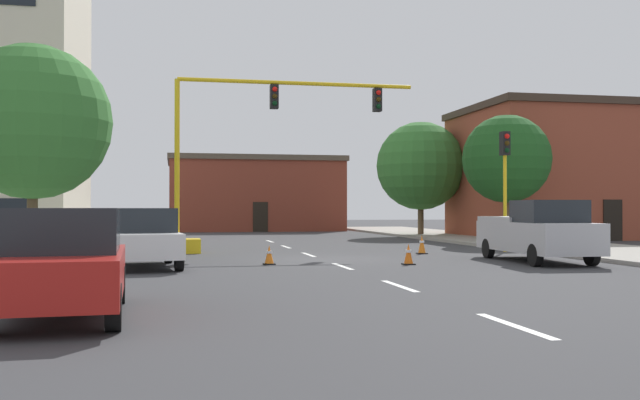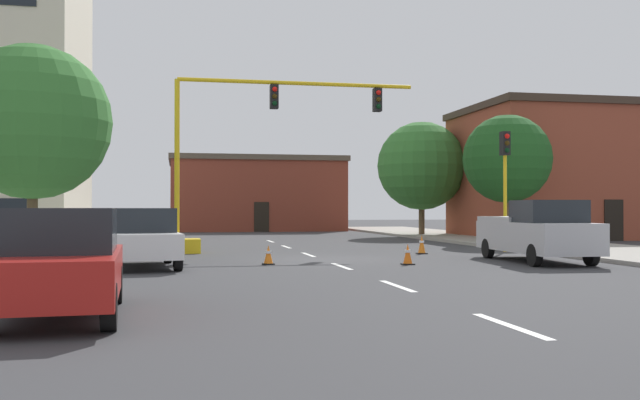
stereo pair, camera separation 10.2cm
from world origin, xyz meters
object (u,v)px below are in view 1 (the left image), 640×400
tree_right_mid (506,159)px  tree_left_near (33,122)px  pickup_truck_silver (537,232)px  traffic_cone_roadside_a (422,245)px  traffic_light_pole_right (505,163)px  traffic_cone_roadside_b (269,255)px  traffic_cone_roadside_c (408,254)px  traffic_signal_gantry (214,193)px  tree_right_far (421,166)px  sedan_white_near_left (145,237)px  sedan_red_mid_left (63,262)px

tree_right_mid → tree_left_near: bearing=-163.0°
pickup_truck_silver → traffic_cone_roadside_a: pickup_truck_silver is taller
traffic_light_pole_right → traffic_cone_roadside_b: (-10.08, -4.55, -3.24)m
traffic_cone_roadside_b → traffic_cone_roadside_c: traffic_cone_roadside_c is taller
traffic_signal_gantry → pickup_truck_silver: (10.01, -6.92, -1.35)m
traffic_signal_gantry → traffic_cone_roadside_a: 8.31m
traffic_light_pole_right → tree_right_far: (1.97, 15.52, 0.82)m
tree_right_far → traffic_cone_roadside_b: 23.75m
pickup_truck_silver → sedan_white_near_left: size_ratio=1.18×
tree_right_far → pickup_truck_silver: tree_right_far is taller
traffic_signal_gantry → pickup_truck_silver: 12.24m
tree_right_mid → traffic_cone_roadside_a: size_ratio=8.69×
traffic_cone_roadside_c → sedan_red_mid_left: bearing=-134.3°
tree_right_mid → tree_right_far: bearing=96.8°
tree_right_mid → traffic_cone_roadside_b: size_ratio=10.62×
traffic_cone_roadside_a → traffic_cone_roadside_b: bearing=-148.2°
traffic_light_pole_right → pickup_truck_silver: traffic_light_pole_right is taller
sedan_red_mid_left → traffic_cone_roadside_c: 12.62m
traffic_light_pole_right → tree_left_near: tree_left_near is taller
sedan_white_near_left → traffic_cone_roadside_a: bearing=22.8°
traffic_cone_roadside_a → traffic_cone_roadside_b: size_ratio=1.22×
tree_right_far → traffic_cone_roadside_a: (-5.68, -16.12, -3.99)m
tree_right_mid → sedan_red_mid_left: size_ratio=1.38×
tree_right_far → sedan_red_mid_left: tree_right_far is taller
tree_left_near → sedan_white_near_left: tree_left_near is taller
traffic_cone_roadside_c → pickup_truck_silver: bearing=3.4°
sedan_white_near_left → traffic_signal_gantry: bearing=70.3°
traffic_cone_roadside_a → traffic_cone_roadside_c: 5.32m
tree_right_mid → sedan_white_near_left: (-16.88, -10.99, -3.27)m
traffic_signal_gantry → traffic_light_pole_right: (11.44, -1.72, 1.21)m
traffic_cone_roadside_c → traffic_cone_roadside_a: bearing=66.0°
pickup_truck_silver → traffic_cone_roadside_a: size_ratio=7.54×
traffic_cone_roadside_a → tree_right_mid: bearing=44.8°
traffic_light_pole_right → traffic_cone_roadside_b: bearing=-155.7°
traffic_signal_gantry → tree_left_near: size_ratio=1.40×
traffic_light_pole_right → traffic_cone_roadside_a: (-3.72, -0.60, -3.17)m
traffic_signal_gantry → tree_left_near: bearing=-162.9°
pickup_truck_silver → traffic_signal_gantry: bearing=145.3°
traffic_cone_roadside_b → traffic_light_pole_right: bearing=24.3°
pickup_truck_silver → traffic_cone_roadside_b: (-8.64, 0.65, -0.68)m
tree_right_far → traffic_signal_gantry: bearing=-134.2°
tree_right_mid → traffic_cone_roadside_a: tree_right_mid is taller
tree_left_near → traffic_cone_roadside_a: bearing=-1.6°
traffic_light_pole_right → sedan_red_mid_left: traffic_light_pole_right is taller
tree_left_near → traffic_cone_roadside_c: (11.88, -5.24, -4.41)m
traffic_cone_roadside_b → traffic_signal_gantry: bearing=102.3°
traffic_light_pole_right → tree_right_far: 15.66m
traffic_cone_roadside_a → traffic_cone_roadside_c: traffic_cone_roadside_a is taller
traffic_cone_roadside_c → sedan_white_near_left: bearing=175.5°
tree_left_near → traffic_cone_roadside_c: tree_left_near is taller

